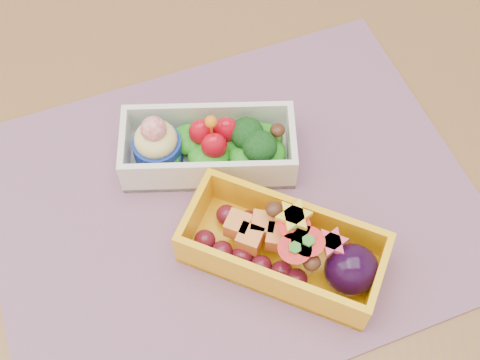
{
  "coord_description": "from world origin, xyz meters",
  "views": [
    {
      "loc": [
        -0.05,
        -0.3,
        1.32
      ],
      "look_at": [
        -0.04,
        0.01,
        0.79
      ],
      "focal_mm": 46.25,
      "sensor_mm": 36.0,
      "label": 1
    }
  ],
  "objects_px": {
    "placemat": "(233,203)",
    "bento_yellow": "(287,249)",
    "table": "(274,248)",
    "bento_white": "(208,146)"
  },
  "relations": [
    {
      "from": "bento_white",
      "to": "placemat",
      "type": "bearing_deg",
      "value": -65.17
    },
    {
      "from": "table",
      "to": "bento_white",
      "type": "height_order",
      "value": "bento_white"
    },
    {
      "from": "bento_white",
      "to": "bento_yellow",
      "type": "xyz_separation_m",
      "value": [
        0.07,
        -0.12,
        0.0
      ]
    },
    {
      "from": "table",
      "to": "placemat",
      "type": "height_order",
      "value": "placemat"
    },
    {
      "from": "placemat",
      "to": "bento_yellow",
      "type": "height_order",
      "value": "bento_yellow"
    },
    {
      "from": "table",
      "to": "bento_white",
      "type": "bearing_deg",
      "value": 139.42
    },
    {
      "from": "table",
      "to": "bento_white",
      "type": "relative_size",
      "value": 6.66
    },
    {
      "from": "table",
      "to": "bento_yellow",
      "type": "distance_m",
      "value": 0.14
    },
    {
      "from": "table",
      "to": "bento_white",
      "type": "xyz_separation_m",
      "value": [
        -0.07,
        0.06,
        0.13
      ]
    },
    {
      "from": "bento_white",
      "to": "bento_yellow",
      "type": "relative_size",
      "value": 0.87
    }
  ]
}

